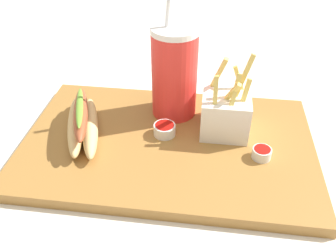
# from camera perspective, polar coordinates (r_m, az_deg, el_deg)

# --- Properties ---
(ground_plane) EXTENTS (2.40, 2.40, 0.02)m
(ground_plane) POSITION_cam_1_polar(r_m,az_deg,el_deg) (0.65, -0.00, -4.22)
(ground_plane) COLOR silver
(food_tray) EXTENTS (0.50, 0.32, 0.02)m
(food_tray) POSITION_cam_1_polar(r_m,az_deg,el_deg) (0.64, -0.00, -2.87)
(food_tray) COLOR olive
(food_tray) RESTS_ON ground_plane
(soda_cup) EXTENTS (0.08, 0.08, 0.25)m
(soda_cup) POSITION_cam_1_polar(r_m,az_deg,el_deg) (0.66, 0.61, 8.46)
(soda_cup) COLOR red
(soda_cup) RESTS_ON food_tray
(fries_basket) EXTENTS (0.08, 0.09, 0.15)m
(fries_basket) POSITION_cam_1_polar(r_m,az_deg,el_deg) (0.64, 8.98, 2.30)
(fries_basket) COLOR white
(fries_basket) RESTS_ON food_tray
(hot_dog_1) EXTENTS (0.10, 0.18, 0.06)m
(hot_dog_1) POSITION_cam_1_polar(r_m,az_deg,el_deg) (0.65, -13.24, 0.57)
(hot_dog_1) COLOR #DBB775
(hot_dog_1) RESTS_ON food_tray
(ketchup_cup_1) EXTENTS (0.04, 0.04, 0.02)m
(ketchup_cup_1) POSITION_cam_1_polar(r_m,az_deg,el_deg) (0.64, -0.54, -0.49)
(ketchup_cup_1) COLOR white
(ketchup_cup_1) RESTS_ON food_tray
(ketchup_cup_2) EXTENTS (0.03, 0.03, 0.02)m
(ketchup_cup_2) POSITION_cam_1_polar(r_m,az_deg,el_deg) (0.61, 14.45, -4.07)
(ketchup_cup_2) COLOR white
(ketchup_cup_2) RESTS_ON food_tray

